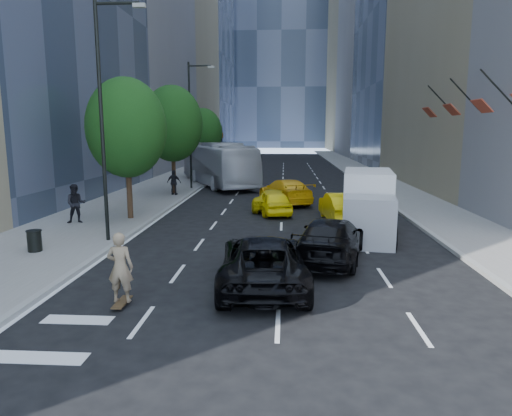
# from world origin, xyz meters

# --- Properties ---
(ground) EXTENTS (160.00, 160.00, 0.00)m
(ground) POSITION_xyz_m (0.00, 0.00, 0.00)
(ground) COLOR black
(ground) RESTS_ON ground
(sidewalk_left) EXTENTS (6.00, 120.00, 0.15)m
(sidewalk_left) POSITION_xyz_m (-9.00, 30.00, 0.07)
(sidewalk_left) COLOR slate
(sidewalk_left) RESTS_ON ground
(sidewalk_right) EXTENTS (4.00, 120.00, 0.15)m
(sidewalk_right) POSITION_xyz_m (10.00, 30.00, 0.07)
(sidewalk_right) COLOR slate
(sidewalk_right) RESTS_ON ground
(tower_left_end) EXTENTS (20.00, 28.00, 60.00)m
(tower_left_end) POSITION_xyz_m (-22.00, 92.00, 30.00)
(tower_left_end) COLOR #303A4C
(tower_left_end) RESTS_ON ground
(tower_right_far) EXTENTS (20.00, 24.00, 50.00)m
(tower_right_far) POSITION_xyz_m (22.00, 98.00, 25.00)
(tower_right_far) COLOR #7C7256
(tower_right_far) RESTS_ON ground
(lamp_near) EXTENTS (2.13, 0.22, 10.00)m
(lamp_near) POSITION_xyz_m (-6.32, 4.00, 5.81)
(lamp_near) COLOR black
(lamp_near) RESTS_ON sidewalk_left
(lamp_far) EXTENTS (2.13, 0.22, 10.00)m
(lamp_far) POSITION_xyz_m (-6.32, 22.00, 5.81)
(lamp_far) COLOR black
(lamp_far) RESTS_ON sidewalk_left
(tree_near) EXTENTS (4.20, 4.20, 7.46)m
(tree_near) POSITION_xyz_m (-7.20, 9.00, 4.97)
(tree_near) COLOR black
(tree_near) RESTS_ON sidewalk_left
(tree_mid) EXTENTS (4.50, 4.50, 7.99)m
(tree_mid) POSITION_xyz_m (-7.20, 19.00, 5.32)
(tree_mid) COLOR black
(tree_mid) RESTS_ON sidewalk_left
(tree_far) EXTENTS (3.90, 3.90, 6.92)m
(tree_far) POSITION_xyz_m (-7.20, 32.00, 4.62)
(tree_far) COLOR black
(tree_far) RESTS_ON sidewalk_left
(traffic_signal) EXTENTS (2.48, 0.53, 5.20)m
(traffic_signal) POSITION_xyz_m (-6.40, 40.00, 4.23)
(traffic_signal) COLOR black
(traffic_signal) RESTS_ON sidewalk_left
(facade_flags) EXTENTS (1.85, 13.30, 2.05)m
(facade_flags) POSITION_xyz_m (10.64, 10.00, 6.18)
(facade_flags) COLOR black
(facade_flags) RESTS_ON ground
(skateboarder) EXTENTS (0.73, 0.48, 1.98)m
(skateboarder) POSITION_xyz_m (-3.38, -3.00, 0.99)
(skateboarder) COLOR #8A7456
(skateboarder) RESTS_ON ground
(black_sedan_lincoln) EXTENTS (2.96, 5.90, 1.60)m
(black_sedan_lincoln) POSITION_xyz_m (0.50, -1.00, 0.80)
(black_sedan_lincoln) COLOR black
(black_sedan_lincoln) RESTS_ON ground
(black_sedan_mercedes) EXTENTS (3.46, 5.92, 1.61)m
(black_sedan_mercedes) POSITION_xyz_m (2.90, 1.97, 0.81)
(black_sedan_mercedes) COLOR black
(black_sedan_mercedes) RESTS_ON ground
(taxi_a) EXTENTS (2.53, 4.39, 1.41)m
(taxi_a) POSITION_xyz_m (0.50, 11.50, 0.70)
(taxi_a) COLOR yellow
(taxi_a) RESTS_ON ground
(taxi_b) EXTENTS (2.13, 4.93, 1.58)m
(taxi_b) POSITION_xyz_m (4.20, 9.53, 0.79)
(taxi_b) COLOR yellow
(taxi_b) RESTS_ON ground
(taxi_c) EXTENTS (2.62, 4.74, 1.26)m
(taxi_c) POSITION_xyz_m (0.50, 13.00, 0.63)
(taxi_c) COLOR #CEB90A
(taxi_c) RESTS_ON ground
(taxi_d) EXTENTS (4.12, 6.03, 1.62)m
(taxi_d) POSITION_xyz_m (1.20, 15.50, 0.81)
(taxi_d) COLOR #F2B20C
(taxi_d) RESTS_ON ground
(city_bus) EXTENTS (8.57, 13.67, 3.78)m
(city_bus) POSITION_xyz_m (-4.80, 25.47, 1.89)
(city_bus) COLOR #BBBDC2
(city_bus) RESTS_ON ground
(box_truck) EXTENTS (3.11, 6.42, 2.94)m
(box_truck) POSITION_xyz_m (5.04, 6.45, 1.50)
(box_truck) COLOR silver
(box_truck) RESTS_ON ground
(pedestrian_a) EXTENTS (1.17, 1.04, 2.00)m
(pedestrian_a) POSITION_xyz_m (-9.50, 7.50, 1.15)
(pedestrian_a) COLOR black
(pedestrian_a) RESTS_ON sidewalk_left
(pedestrian_b) EXTENTS (1.14, 0.66, 1.83)m
(pedestrian_b) POSITION_xyz_m (-6.96, 18.00, 1.07)
(pedestrian_b) COLOR black
(pedestrian_b) RESTS_ON sidewalk_left
(trash_can) EXTENTS (0.54, 0.54, 0.81)m
(trash_can) POSITION_xyz_m (-8.67, 2.00, 0.55)
(trash_can) COLOR black
(trash_can) RESTS_ON sidewalk_left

